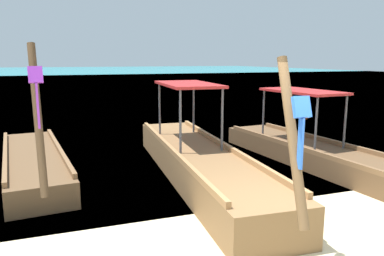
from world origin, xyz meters
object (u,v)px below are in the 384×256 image
(longtail_boat_green_ribbon, at_px, (323,155))
(mooring_buoy_near, at_px, (303,116))
(longtail_boat_blue_ribbon, at_px, (199,162))
(longtail_boat_violet_ribbon, at_px, (34,163))

(longtail_boat_green_ribbon, bearing_deg, mooring_buoy_near, 57.80)
(longtail_boat_blue_ribbon, relative_size, longtail_boat_green_ribbon, 1.06)
(longtail_boat_violet_ribbon, distance_m, longtail_boat_blue_ribbon, 3.67)
(longtail_boat_violet_ribbon, bearing_deg, longtail_boat_green_ribbon, -15.03)
(longtail_boat_violet_ribbon, bearing_deg, mooring_buoy_near, 22.06)
(longtail_boat_blue_ribbon, xyz_separation_m, longtail_boat_green_ribbon, (3.07, -0.20, -0.08))
(longtail_boat_blue_ribbon, bearing_deg, mooring_buoy_near, 39.77)
(longtail_boat_green_ribbon, bearing_deg, longtail_boat_blue_ribbon, 176.21)
(longtail_boat_violet_ribbon, height_order, longtail_boat_blue_ribbon, longtail_boat_violet_ribbon)
(longtail_boat_violet_ribbon, xyz_separation_m, mooring_buoy_near, (10.06, 4.08, -0.03))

